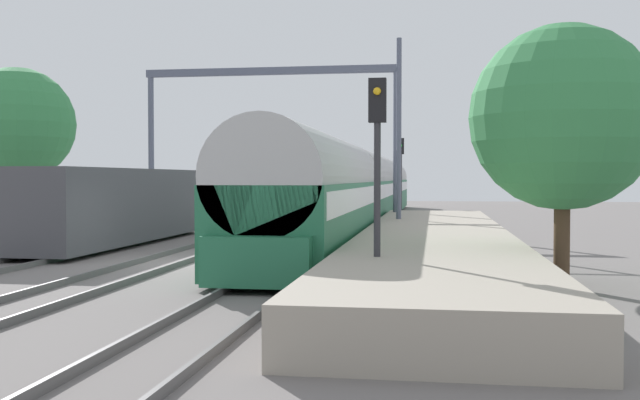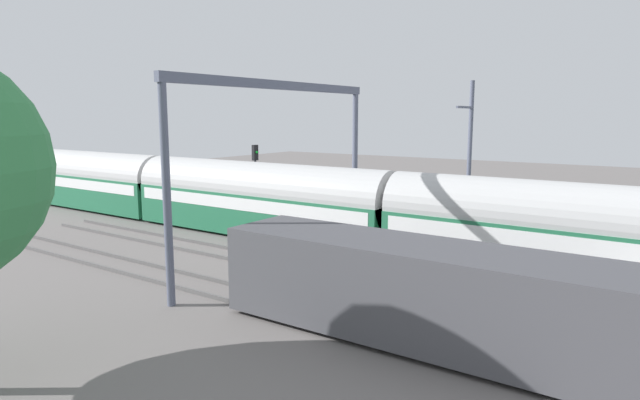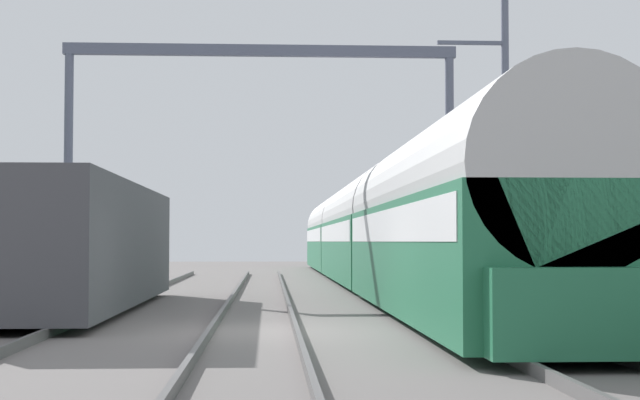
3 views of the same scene
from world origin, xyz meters
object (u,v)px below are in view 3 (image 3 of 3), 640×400
object	(u,v)px
passenger_train	(372,231)
catenary_gantry	(261,114)
freight_car	(79,246)
railway_signal_far	(416,203)
person_crossing	(458,262)

from	to	relation	value
passenger_train	catenary_gantry	bearing A→B (deg)	-129.87
freight_car	railway_signal_far	world-z (taller)	railway_signal_far
freight_car	catenary_gantry	world-z (taller)	catenary_gantry
person_crossing	railway_signal_far	size ratio (longest dim) A/B	0.36
person_crossing	catenary_gantry	world-z (taller)	catenary_gantry
passenger_train	person_crossing	distance (m)	10.68
freight_car	person_crossing	size ratio (longest dim) A/B	7.51
passenger_train	freight_car	world-z (taller)	passenger_train
passenger_train	freight_car	xyz separation A→B (m)	(-8.14, -13.52, -0.50)
freight_car	catenary_gantry	bearing A→B (deg)	64.79
passenger_train	freight_car	bearing A→B (deg)	-121.05
freight_car	catenary_gantry	distance (m)	10.42
person_crossing	catenary_gantry	size ratio (longest dim) A/B	0.14
railway_signal_far	catenary_gantry	world-z (taller)	catenary_gantry
person_crossing	passenger_train	bearing A→B (deg)	144.34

